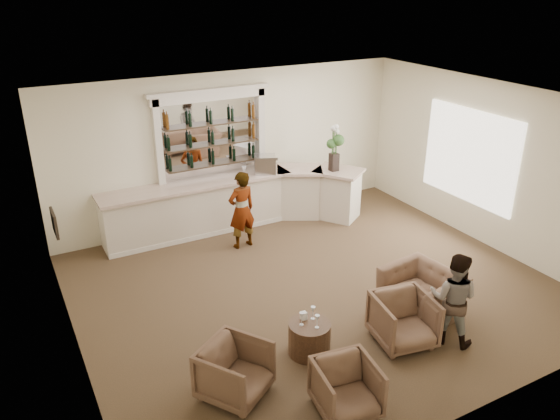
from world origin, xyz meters
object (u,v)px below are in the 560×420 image
object	(u,v)px
sommelier	(242,210)
cocktail_table	(309,338)
armchair_far	(422,293)
bar_counter	(237,203)
armchair_left	(235,371)
guest	(453,299)
armchair_right	(404,320)
flower_vase	(335,145)
armchair_center	(346,388)
espresso_machine	(265,164)

from	to	relation	value
sommelier	cocktail_table	bearing A→B (deg)	73.78
sommelier	armchair_far	size ratio (longest dim) A/B	1.41
bar_counter	armchair_left	xyz separation A→B (m)	(-2.18, -4.77, -0.20)
bar_counter	guest	bearing A→B (deg)	-77.73
guest	armchair_right	distance (m)	0.79
flower_vase	bar_counter	bearing A→B (deg)	164.33
armchair_center	flower_vase	size ratio (longest dim) A/B	0.74
flower_vase	cocktail_table	bearing A→B (deg)	-127.30
cocktail_table	armchair_far	xyz separation A→B (m)	(2.15, 0.02, 0.12)
sommelier	armchair_left	distance (m)	4.32
sommelier	flower_vase	bearing A→B (deg)	-179.37
cocktail_table	sommelier	bearing A→B (deg)	80.82
sommelier	armchair_center	world-z (taller)	sommelier
guest	flower_vase	distance (m)	4.85
guest	armchair_left	size ratio (longest dim) A/B	1.77
cocktail_table	espresso_machine	distance (m)	4.87
bar_counter	armchair_far	world-z (taller)	bar_counter
cocktail_table	guest	bearing A→B (deg)	-20.44
sommelier	armchair_right	distance (m)	4.13
armchair_left	armchair_far	size ratio (longest dim) A/B	0.72
bar_counter	sommelier	xyz separation A→B (m)	(-0.30, -0.91, 0.23)
cocktail_table	flower_vase	bearing A→B (deg)	52.70
sommelier	armchair_left	xyz separation A→B (m)	(-1.89, -3.86, -0.43)
bar_counter	espresso_machine	world-z (taller)	espresso_machine
armchair_center	sommelier	bearing A→B (deg)	89.29
armchair_center	armchair_left	bearing A→B (deg)	148.51
sommelier	armchair_center	distance (m)	4.88
armchair_center	armchair_far	xyz separation A→B (m)	(2.34, 1.24, 0.02)
guest	espresso_machine	bearing A→B (deg)	-30.29
armchair_left	armchair_far	xyz separation A→B (m)	(3.46, 0.31, -0.00)
armchair_far	espresso_machine	xyz separation A→B (m)	(-0.58, 4.46, 0.97)
bar_counter	sommelier	world-z (taller)	sommelier
bar_counter	cocktail_table	world-z (taller)	bar_counter
cocktail_table	armchair_center	size ratio (longest dim) A/B	0.80
armchair_center	armchair_right	xyz separation A→B (m)	(1.56, 0.76, 0.04)
sommelier	armchair_far	bearing A→B (deg)	106.77
armchair_left	armchair_center	bearing A→B (deg)	-73.36
sommelier	armchair_left	bearing A→B (deg)	56.91
sommelier	espresso_machine	size ratio (longest dim) A/B	3.56
armchair_left	armchair_right	world-z (taller)	armchair_right
armchair_center	flower_vase	world-z (taller)	flower_vase
bar_counter	sommelier	bearing A→B (deg)	-107.99
bar_counter	armchair_left	size ratio (longest dim) A/B	6.91
guest	armchair_center	bearing A→B (deg)	66.80
armchair_right	armchair_far	size ratio (longest dim) A/B	0.75
armchair_right	flower_vase	bearing A→B (deg)	80.09
armchair_left	guest	bearing A→B (deg)	-41.31
armchair_right	armchair_far	world-z (taller)	armchair_right
armchair_center	espresso_machine	world-z (taller)	espresso_machine
cocktail_table	armchair_right	distance (m)	1.44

